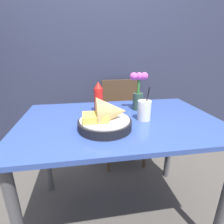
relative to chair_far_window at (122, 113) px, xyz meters
The scene contains 8 objects.
ground_plane 0.93m from the chair_far_window, 103.69° to the right, with size 12.00×12.00×0.00m, color #4C4742.
wall_window 0.85m from the chair_far_window, 129.50° to the left, with size 7.00×0.06×2.60m.
dining_table 0.79m from the chair_far_window, 103.69° to the right, with size 1.17×0.76×0.75m.
chair_far_window is the anchor object (origin of this frame).
food_basket 0.97m from the chair_far_window, 107.47° to the right, with size 0.28×0.28×0.17m.
ketchup_bottle 0.76m from the chair_far_window, 115.79° to the right, with size 0.06×0.06×0.20m.
drink_cup 0.84m from the chair_far_window, 93.30° to the right, with size 0.08×0.08×0.20m.
flower_vase 0.71m from the chair_far_window, 92.41° to the right, with size 0.12×0.07×0.25m.
Camera 1 is at (-0.20, -0.95, 1.13)m, focal length 28.00 mm.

